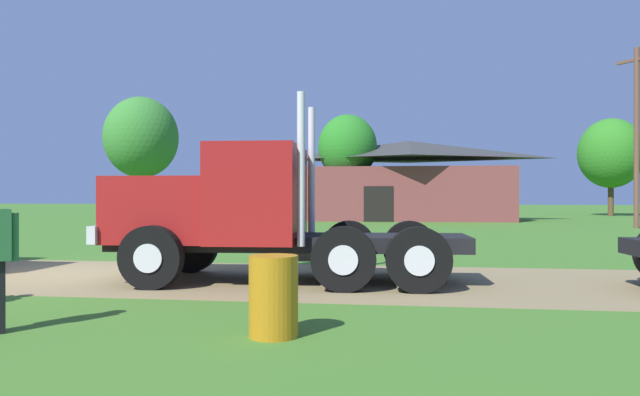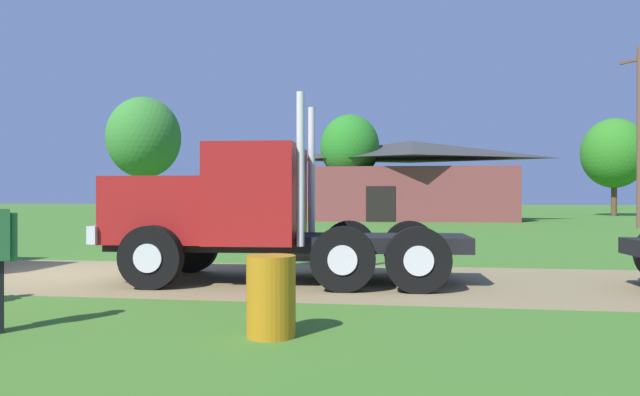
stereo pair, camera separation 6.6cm
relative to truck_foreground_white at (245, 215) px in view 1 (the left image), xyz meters
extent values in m
plane|color=#3E7025|center=(-4.15, 0.28, -1.26)|extent=(200.00, 200.00, 0.00)
cube|color=olive|center=(-4.15, 0.28, -1.25)|extent=(120.00, 5.00, 0.01)
cube|color=black|center=(0.87, 0.04, -0.51)|extent=(6.72, 1.96, 0.28)
cube|color=maroon|center=(-1.48, -0.10, 0.10)|extent=(2.04, 2.17, 1.23)
cube|color=silver|center=(-2.49, -0.17, -0.33)|extent=(0.29, 2.26, 0.32)
cube|color=maroon|center=(0.27, 0.00, 0.40)|extent=(1.73, 2.44, 1.82)
cube|color=#2D3D4C|center=(-0.54, -0.05, 0.76)|extent=(0.16, 1.96, 0.80)
cylinder|color=silver|center=(1.25, -0.87, 0.82)|extent=(0.14, 0.14, 2.68)
cylinder|color=silver|center=(1.13, 0.98, 0.82)|extent=(0.14, 0.14, 2.68)
cylinder|color=silver|center=(0.69, 1.05, -0.73)|extent=(1.03, 0.58, 0.52)
cylinder|color=black|center=(-1.32, -1.27, -0.70)|extent=(1.12, 0.37, 1.10)
cylinder|color=silver|center=(-1.31, -1.43, -0.70)|extent=(0.50, 0.07, 0.50)
cylinder|color=black|center=(-1.46, 1.07, -0.70)|extent=(1.12, 0.37, 1.10)
cylinder|color=silver|center=(-1.47, 1.23, -0.70)|extent=(0.50, 0.07, 0.50)
cylinder|color=black|center=(3.26, -1.00, -0.70)|extent=(1.12, 0.37, 1.10)
cylinder|color=silver|center=(3.26, -1.16, -0.70)|extent=(0.50, 0.07, 0.50)
cylinder|color=black|center=(3.12, 1.35, -0.70)|extent=(1.12, 0.37, 1.10)
cylinder|color=silver|center=(3.11, 1.51, -0.70)|extent=(0.50, 0.07, 0.50)
cylinder|color=black|center=(2.01, -1.07, -0.70)|extent=(1.12, 0.37, 1.10)
cylinder|color=silver|center=(2.02, -1.23, -0.70)|extent=(0.50, 0.07, 0.50)
cylinder|color=black|center=(1.87, 1.27, -0.70)|extent=(1.12, 0.37, 1.10)
cylinder|color=silver|center=(1.86, 1.43, -0.70)|extent=(0.50, 0.07, 0.50)
cylinder|color=#33723F|center=(-1.57, -4.57, -0.13)|extent=(0.10, 0.10, 0.58)
cylinder|color=#B27214|center=(1.55, -4.40, -0.79)|extent=(0.57, 0.57, 0.93)
cube|color=brown|center=(3.13, 29.43, 0.46)|extent=(13.12, 6.70, 3.44)
pyramid|color=#353535|center=(3.13, 29.43, 3.39)|extent=(13.78, 7.03, 1.21)
cube|color=black|center=(1.28, 26.18, -0.16)|extent=(1.80, 0.11, 2.20)
cylinder|color=brown|center=(14.30, 20.76, 3.23)|extent=(0.26, 0.26, 8.97)
cube|color=brown|center=(14.30, 20.76, 7.11)|extent=(1.39, 1.88, 0.14)
cylinder|color=#513823|center=(-16.10, 30.42, 0.60)|extent=(0.44, 0.44, 3.72)
ellipsoid|color=#347A2D|center=(-16.10, 30.42, 4.59)|extent=(5.34, 5.34, 5.87)
cylinder|color=#513823|center=(-0.85, 28.38, 0.38)|extent=(0.44, 0.44, 3.28)
ellipsoid|color=#267620|center=(-0.85, 28.38, 3.56)|extent=(3.86, 3.86, 4.24)
cylinder|color=#513823|center=(19.08, 39.85, 0.24)|extent=(0.44, 0.44, 2.99)
ellipsoid|color=#2C781F|center=(19.08, 39.85, 3.74)|extent=(5.03, 5.03, 5.54)
camera|label=1|loc=(3.08, -11.19, 0.37)|focal=34.02mm
camera|label=2|loc=(3.14, -11.18, 0.37)|focal=34.02mm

